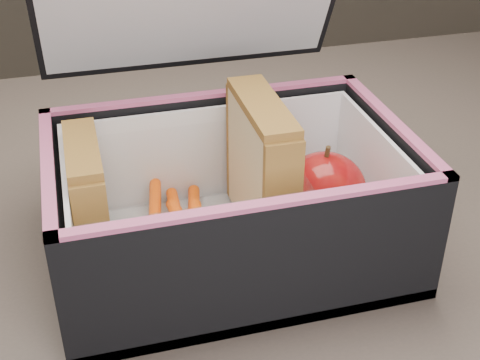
% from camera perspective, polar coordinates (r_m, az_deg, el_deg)
% --- Properties ---
extents(kitchen_table, '(1.20, 0.80, 0.75)m').
position_cam_1_polar(kitchen_table, '(0.63, 0.77, -10.96)').
color(kitchen_table, brown).
rests_on(kitchen_table, ground).
extents(lunch_bag, '(0.27, 0.26, 0.26)m').
position_cam_1_polar(lunch_bag, '(0.52, -0.91, -1.01)').
color(lunch_bag, black).
rests_on(lunch_bag, kitchen_table).
extents(plastic_tub, '(0.18, 0.13, 0.07)m').
position_cam_1_polar(plastic_tub, '(0.52, -5.27, -2.11)').
color(plastic_tub, white).
rests_on(plastic_tub, lunch_bag).
extents(sandwich_left, '(0.02, 0.09, 0.10)m').
position_cam_1_polar(sandwich_left, '(0.51, -12.76, -1.80)').
color(sandwich_left, beige).
rests_on(sandwich_left, plastic_tub).
extents(sandwich_right, '(0.03, 0.10, 0.11)m').
position_cam_1_polar(sandwich_right, '(0.52, 1.84, 1.04)').
color(sandwich_right, beige).
rests_on(sandwich_right, plastic_tub).
extents(carrot_sticks, '(0.06, 0.14, 0.03)m').
position_cam_1_polar(carrot_sticks, '(0.53, -5.04, -3.83)').
color(carrot_sticks, '#F84C12').
rests_on(carrot_sticks, plastic_tub).
extents(paper_napkin, '(0.08, 0.08, 0.01)m').
position_cam_1_polar(paper_napkin, '(0.56, 6.91, -4.02)').
color(paper_napkin, white).
rests_on(paper_napkin, lunch_bag).
extents(red_apple, '(0.07, 0.07, 0.07)m').
position_cam_1_polar(red_apple, '(0.54, 7.21, -0.88)').
color(red_apple, '#7E000B').
rests_on(red_apple, paper_napkin).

